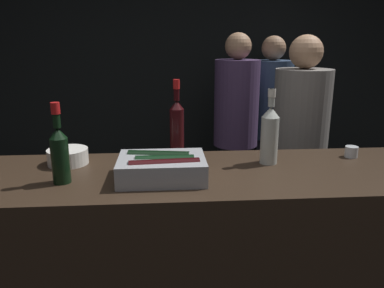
{
  "coord_description": "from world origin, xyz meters",
  "views": [
    {
      "loc": [
        -0.12,
        -1.24,
        1.6
      ],
      "look_at": [
        0.0,
        0.35,
        1.16
      ],
      "focal_mm": 35.0,
      "sensor_mm": 36.0,
      "label": 1
    }
  ],
  "objects_px": {
    "candle_votive": "(351,152)",
    "red_wine_bottle_burgundy": "(59,151)",
    "red_wine_bottle_tall": "(177,125)",
    "white_wine_bottle": "(270,133)",
    "bowl_white": "(68,156)",
    "person_grey_polo": "(299,148)",
    "person_in_hoodie": "(236,125)",
    "ice_bin_with_bottles": "(162,166)",
    "person_blond_tee": "(270,119)"
  },
  "relations": [
    {
      "from": "person_blond_tee",
      "to": "person_grey_polo",
      "type": "xyz_separation_m",
      "value": [
        -0.07,
        -0.96,
        -0.0
      ]
    },
    {
      "from": "white_wine_bottle",
      "to": "person_blond_tee",
      "type": "bearing_deg",
      "value": 73.82
    },
    {
      "from": "person_grey_polo",
      "to": "bowl_white",
      "type": "bearing_deg",
      "value": -41.64
    },
    {
      "from": "ice_bin_with_bottles",
      "to": "candle_votive",
      "type": "bearing_deg",
      "value": 13.81
    },
    {
      "from": "ice_bin_with_bottles",
      "to": "candle_votive",
      "type": "height_order",
      "value": "ice_bin_with_bottles"
    },
    {
      "from": "white_wine_bottle",
      "to": "candle_votive",
      "type": "bearing_deg",
      "value": 8.0
    },
    {
      "from": "ice_bin_with_bottles",
      "to": "white_wine_bottle",
      "type": "xyz_separation_m",
      "value": [
        0.5,
        0.17,
        0.09
      ]
    },
    {
      "from": "candle_votive",
      "to": "red_wine_bottle_burgundy",
      "type": "bearing_deg",
      "value": -169.58
    },
    {
      "from": "red_wine_bottle_burgundy",
      "to": "person_grey_polo",
      "type": "distance_m",
      "value": 1.59
    },
    {
      "from": "candle_votive",
      "to": "red_wine_bottle_tall",
      "type": "bearing_deg",
      "value": 174.46
    },
    {
      "from": "red_wine_bottle_burgundy",
      "to": "person_grey_polo",
      "type": "height_order",
      "value": "person_grey_polo"
    },
    {
      "from": "red_wine_bottle_tall",
      "to": "person_grey_polo",
      "type": "relative_size",
      "value": 0.23
    },
    {
      "from": "person_grey_polo",
      "to": "person_blond_tee",
      "type": "bearing_deg",
      "value": -160.65
    },
    {
      "from": "bowl_white",
      "to": "person_blond_tee",
      "type": "distance_m",
      "value": 2.13
    },
    {
      "from": "red_wine_bottle_tall",
      "to": "white_wine_bottle",
      "type": "xyz_separation_m",
      "value": [
        0.43,
        -0.15,
        -0.01
      ]
    },
    {
      "from": "red_wine_bottle_tall",
      "to": "white_wine_bottle",
      "type": "distance_m",
      "value": 0.45
    },
    {
      "from": "ice_bin_with_bottles",
      "to": "bowl_white",
      "type": "distance_m",
      "value": 0.5
    },
    {
      "from": "ice_bin_with_bottles",
      "to": "person_blond_tee",
      "type": "relative_size",
      "value": 0.22
    },
    {
      "from": "candle_votive",
      "to": "person_blond_tee",
      "type": "height_order",
      "value": "person_blond_tee"
    },
    {
      "from": "red_wine_bottle_burgundy",
      "to": "person_blond_tee",
      "type": "xyz_separation_m",
      "value": [
        1.38,
        1.82,
        -0.26
      ]
    },
    {
      "from": "white_wine_bottle",
      "to": "person_in_hoodie",
      "type": "relative_size",
      "value": 0.21
    },
    {
      "from": "candle_votive",
      "to": "red_wine_bottle_burgundy",
      "type": "distance_m",
      "value": 1.37
    },
    {
      "from": "bowl_white",
      "to": "person_grey_polo",
      "type": "relative_size",
      "value": 0.11
    },
    {
      "from": "bowl_white",
      "to": "person_in_hoodie",
      "type": "xyz_separation_m",
      "value": [
        1.05,
        1.29,
        -0.15
      ]
    },
    {
      "from": "person_blond_tee",
      "to": "person_grey_polo",
      "type": "distance_m",
      "value": 0.96
    },
    {
      "from": "candle_votive",
      "to": "white_wine_bottle",
      "type": "relative_size",
      "value": 0.18
    },
    {
      "from": "ice_bin_with_bottles",
      "to": "candle_votive",
      "type": "distance_m",
      "value": 0.97
    },
    {
      "from": "red_wine_bottle_tall",
      "to": "bowl_white",
      "type": "bearing_deg",
      "value": -170.51
    },
    {
      "from": "person_grey_polo",
      "to": "person_in_hoodie",
      "type": "bearing_deg",
      "value": -132.44
    },
    {
      "from": "ice_bin_with_bottles",
      "to": "person_blond_tee",
      "type": "xyz_separation_m",
      "value": [
        0.98,
        1.81,
        -0.18
      ]
    },
    {
      "from": "red_wine_bottle_burgundy",
      "to": "red_wine_bottle_tall",
      "type": "bearing_deg",
      "value": 34.48
    },
    {
      "from": "ice_bin_with_bottles",
      "to": "person_in_hoodie",
      "type": "distance_m",
      "value": 1.64
    },
    {
      "from": "bowl_white",
      "to": "person_grey_polo",
      "type": "xyz_separation_m",
      "value": [
        1.34,
        0.62,
        -0.17
      ]
    },
    {
      "from": "red_wine_bottle_tall",
      "to": "person_grey_polo",
      "type": "xyz_separation_m",
      "value": [
        0.83,
        0.53,
        -0.29
      ]
    },
    {
      "from": "red_wine_bottle_burgundy",
      "to": "white_wine_bottle",
      "type": "bearing_deg",
      "value": 11.57
    },
    {
      "from": "person_in_hoodie",
      "to": "red_wine_bottle_tall",
      "type": "bearing_deg",
      "value": -61.2
    },
    {
      "from": "red_wine_bottle_burgundy",
      "to": "person_in_hoodie",
      "type": "relative_size",
      "value": 0.2
    },
    {
      "from": "bowl_white",
      "to": "red_wine_bottle_tall",
      "type": "relative_size",
      "value": 0.49
    },
    {
      "from": "candle_votive",
      "to": "red_wine_bottle_burgundy",
      "type": "height_order",
      "value": "red_wine_bottle_burgundy"
    },
    {
      "from": "ice_bin_with_bottles",
      "to": "person_grey_polo",
      "type": "relative_size",
      "value": 0.22
    },
    {
      "from": "person_in_hoodie",
      "to": "person_blond_tee",
      "type": "xyz_separation_m",
      "value": [
        0.37,
        0.29,
        -0.01
      ]
    },
    {
      "from": "ice_bin_with_bottles",
      "to": "red_wine_bottle_tall",
      "type": "height_order",
      "value": "red_wine_bottle_tall"
    },
    {
      "from": "red_wine_bottle_burgundy",
      "to": "red_wine_bottle_tall",
      "type": "distance_m",
      "value": 0.59
    },
    {
      "from": "red_wine_bottle_tall",
      "to": "person_blond_tee",
      "type": "height_order",
      "value": "person_blond_tee"
    },
    {
      "from": "bowl_white",
      "to": "red_wine_bottle_burgundy",
      "type": "height_order",
      "value": "red_wine_bottle_burgundy"
    },
    {
      "from": "white_wine_bottle",
      "to": "person_in_hoodie",
      "type": "xyz_separation_m",
      "value": [
        0.1,
        1.35,
        -0.26
      ]
    },
    {
      "from": "candle_votive",
      "to": "ice_bin_with_bottles",
      "type": "bearing_deg",
      "value": -166.19
    },
    {
      "from": "person_in_hoodie",
      "to": "person_blond_tee",
      "type": "bearing_deg",
      "value": 90.56
    },
    {
      "from": "candle_votive",
      "to": "person_grey_polo",
      "type": "distance_m",
      "value": 0.64
    },
    {
      "from": "ice_bin_with_bottles",
      "to": "person_grey_polo",
      "type": "height_order",
      "value": "person_grey_polo"
    }
  ]
}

